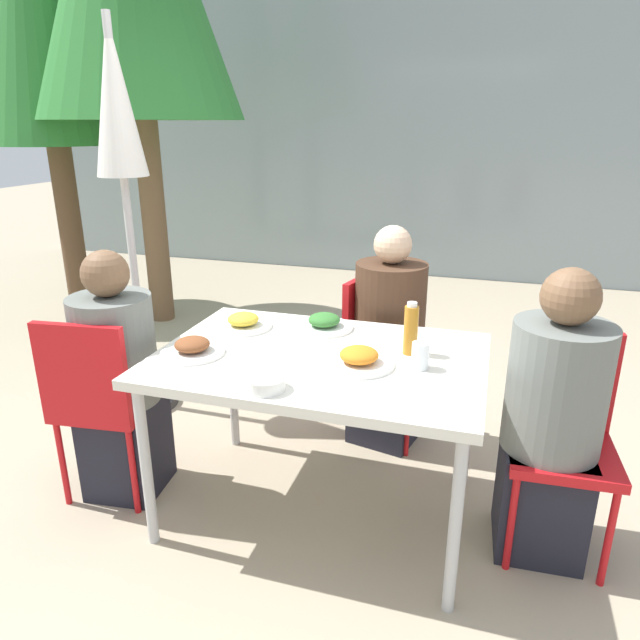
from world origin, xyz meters
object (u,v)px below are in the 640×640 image
at_px(drinking_cup, 420,356).
at_px(person_left, 119,384).
at_px(chair_left, 100,395).
at_px(closed_umbrella, 120,138).
at_px(chair_right, 561,424).
at_px(bottle, 411,329).
at_px(salad_bowl, 265,383).
at_px(chair_far, 378,343).
at_px(person_far, 389,344).
at_px(person_right, 551,427).

bearing_deg(drinking_cup, person_left, -176.27).
relative_size(person_left, drinking_cup, 10.98).
distance_m(chair_left, closed_umbrella, 1.39).
bearing_deg(chair_right, person_left, 4.12).
xyz_separation_m(bottle, salad_bowl, (-0.44, -0.48, -0.08)).
distance_m(chair_far, closed_umbrella, 1.76).
bearing_deg(drinking_cup, salad_bowl, -145.34).
distance_m(chair_right, closed_umbrella, 2.55).
bearing_deg(salad_bowl, person_far, 76.78).
height_order(chair_far, closed_umbrella, closed_umbrella).
bearing_deg(person_right, drinking_cup, 4.08).
xyz_separation_m(chair_far, drinking_cup, (0.31, -0.79, 0.28)).
bearing_deg(bottle, person_left, -169.93).
height_order(person_left, salad_bowl, person_left).
distance_m(chair_far, salad_bowl, 1.18).
distance_m(person_right, bottle, 0.65).
height_order(person_far, bottle, person_far).
relative_size(chair_left, person_left, 0.77).
relative_size(closed_umbrella, salad_bowl, 14.89).
distance_m(chair_left, drinking_cup, 1.40).
relative_size(person_far, drinking_cup, 11.21).
bearing_deg(person_left, salad_bowl, -23.94).
distance_m(closed_umbrella, drinking_cup, 2.00).
xyz_separation_m(person_right, closed_umbrella, (-2.22, 0.61, 1.02)).
relative_size(person_far, closed_umbrella, 0.54).
bearing_deg(chair_right, salad_bowl, 22.11).
height_order(person_right, bottle, person_right).
height_order(chair_far, salad_bowl, chair_far).
distance_m(person_left, person_far, 1.34).
relative_size(chair_far, closed_umbrella, 0.41).
bearing_deg(person_far, drinking_cup, 31.49).
height_order(person_right, salad_bowl, person_right).
distance_m(person_far, bottle, 0.69).
xyz_separation_m(bottle, drinking_cup, (0.06, -0.14, -0.05)).
xyz_separation_m(chair_left, salad_bowl, (0.86, -0.17, 0.26)).
height_order(chair_right, person_far, person_far).
bearing_deg(chair_left, person_far, 32.55).
height_order(person_right, drinking_cup, person_right).
relative_size(person_right, bottle, 5.33).
height_order(chair_right, drinking_cup, chair_right).
xyz_separation_m(chair_left, person_left, (0.04, 0.08, 0.02)).
height_order(chair_right, bottle, bottle).
height_order(person_far, closed_umbrella, closed_umbrella).
bearing_deg(chair_right, chair_left, 6.47).
xyz_separation_m(person_left, chair_right, (1.86, 0.23, -0.02)).
bearing_deg(chair_right, person_right, 57.98).
bearing_deg(drinking_cup, closed_umbrella, 158.52).
bearing_deg(person_far, person_right, 61.19).
height_order(drinking_cup, salad_bowl, drinking_cup).
distance_m(chair_right, bottle, 0.70).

